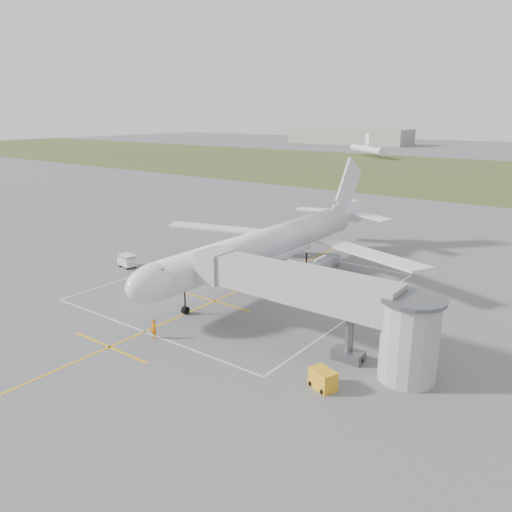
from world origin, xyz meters
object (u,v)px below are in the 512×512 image
Objects in this scene: airliner at (271,243)px; ramp_worker_wing at (222,253)px; jet_bridge at (326,301)px; baggage_cart at (127,261)px; ramp_worker_nose at (154,329)px; gpu_unit at (323,379)px.

airliner is 25.78× the size of ramp_worker_wing.
baggage_cart is (-33.34, 5.85, -3.85)m from jet_bridge.
jet_bridge reaches higher than ramp_worker_wing.
jet_bridge is (15.72, -14.25, 0.35)m from airliner.
airliner is 10.63m from ramp_worker_wing.
airliner is at bearing 137.81° from jet_bridge.
ramp_worker_wing is (7.78, 10.43, 0.01)m from baggage_cart.
ramp_worker_nose is at bearing -153.77° from jet_bridge.
airliner is at bearing 155.08° from gpu_unit.
airliner is 2.00× the size of jet_bridge.
ramp_worker_nose is 25.90m from ramp_worker_wing.
jet_bridge is at bearing -42.19° from airliner.
ramp_worker_nose is at bearing 147.69° from ramp_worker_wing.
ramp_worker_wing reaches higher than gpu_unit.
baggage_cart is 13.01m from ramp_worker_wing.
ramp_worker_wing is (-9.84, 2.03, -3.49)m from airliner.
airliner is at bearing -160.67° from ramp_worker_wing.
ramp_worker_wing reaches higher than baggage_cart.
gpu_unit is 35.51m from ramp_worker_wing.
airliner reaches higher than ramp_worker_wing.
baggage_cart is (-36.11, 10.99, 0.15)m from gpu_unit.
ramp_worker_wing is at bearing 61.42° from baggage_cart.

